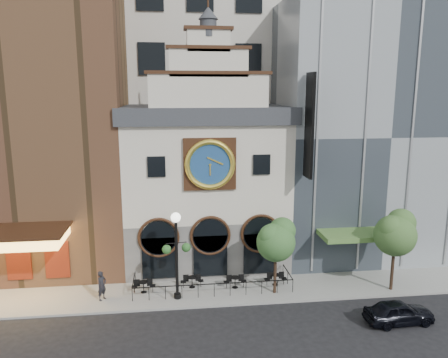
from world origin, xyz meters
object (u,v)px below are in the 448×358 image
object	(u,v)px
bistro_2	(235,281)
car_right	(399,312)
bistro_1	(192,281)
lamppost	(176,246)
pedestrian	(102,286)
bistro_0	(144,286)
bistro_3	(275,279)
tree_left	(276,239)
tree_right	(396,232)

from	to	relation	value
bistro_2	car_right	world-z (taller)	car_right
bistro_1	lamppost	bearing A→B (deg)	-124.77
car_right	pedestrian	size ratio (longest dim) A/B	2.08
bistro_0	bistro_3	world-z (taller)	same
car_right	tree_left	size ratio (longest dim) A/B	0.79
bistro_0	tree_left	bearing A→B (deg)	-6.71
bistro_2	tree_right	distance (m)	11.29
lamppost	tree_left	world-z (taller)	lamppost
car_right	lamppost	bearing A→B (deg)	68.48
bistro_1	bistro_3	xyz separation A→B (m)	(5.79, -0.30, 0.00)
bistro_2	bistro_3	xyz separation A→B (m)	(2.85, 0.10, 0.00)
bistro_3	tree_right	distance (m)	8.69
tree_left	pedestrian	bearing A→B (deg)	178.46
pedestrian	car_right	bearing A→B (deg)	-69.82
bistro_1	tree_left	size ratio (longest dim) A/B	0.31
bistro_2	pedestrian	xyz separation A→B (m)	(-8.80, -0.71, 0.51)
tree_left	tree_right	size ratio (longest dim) A/B	0.92
bistro_0	bistro_2	xyz separation A→B (m)	(6.21, -0.02, 0.00)
car_right	lamppost	size ratio (longest dim) A/B	0.70
bistro_1	bistro_0	bearing A→B (deg)	-173.47
pedestrian	tree_left	xyz separation A→B (m)	(11.39, -0.31, 2.78)
lamppost	bistro_1	bearing A→B (deg)	45.77
car_right	pedestrian	world-z (taller)	pedestrian
bistro_1	bistro_3	size ratio (longest dim) A/B	1.00
pedestrian	tree_left	world-z (taller)	tree_left
bistro_0	bistro_1	xyz separation A→B (m)	(3.27, 0.37, 0.00)
pedestrian	tree_left	bearing A→B (deg)	-56.20
bistro_2	tree_right	xyz separation A→B (m)	(10.59, -1.49, 3.62)
bistro_0	bistro_1	bearing A→B (deg)	6.53
tree_right	pedestrian	bearing A→B (deg)	177.68
bistro_3	lamppost	distance (m)	7.59
bistro_3	tree_right	size ratio (longest dim) A/B	0.28
pedestrian	tree_left	distance (m)	11.73
lamppost	tree_left	xyz separation A→B (m)	(6.55, 0.07, 0.17)
bistro_2	tree_left	bearing A→B (deg)	-21.42
bistro_0	car_right	distance (m)	16.12
pedestrian	tree_right	world-z (taller)	tree_right
car_right	tree_left	bearing A→B (deg)	52.12
bistro_2	tree_left	size ratio (longest dim) A/B	0.31
bistro_1	tree_left	distance (m)	6.58
car_right	bistro_3	bearing A→B (deg)	44.73
bistro_1	pedestrian	distance (m)	5.99
lamppost	bistro_2	bearing A→B (deg)	5.82
bistro_1	tree_right	xyz separation A→B (m)	(13.52, -1.89, 3.62)
bistro_0	lamppost	distance (m)	4.00
lamppost	bistro_0	bearing A→B (deg)	144.35
bistro_0	pedestrian	bearing A→B (deg)	-164.32
bistro_3	bistro_2	bearing A→B (deg)	-178.01
bistro_3	car_right	size ratio (longest dim) A/B	0.39
bistro_1	tree_right	distance (m)	14.13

